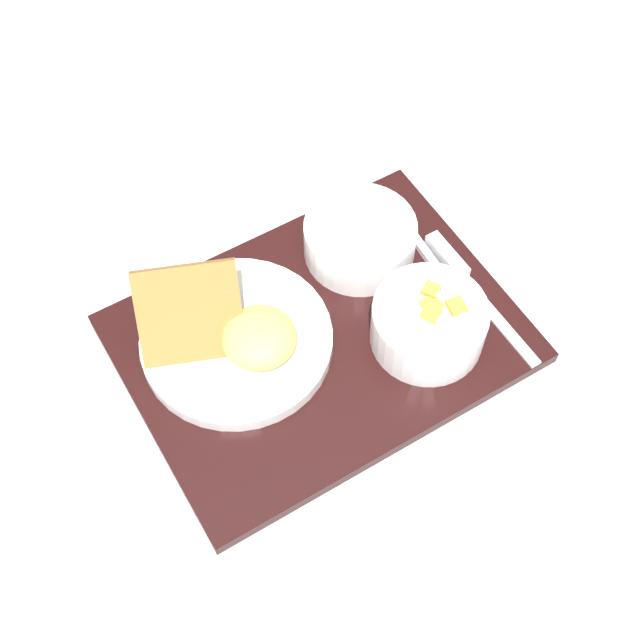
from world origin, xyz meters
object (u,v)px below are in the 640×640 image
(spoon, at_px, (450,286))
(bowl_soup, at_px, (360,237))
(bowl_salad, at_px, (429,322))
(plate_main, at_px, (235,337))
(knife, at_px, (458,271))

(spoon, bearing_deg, bowl_soup, -145.17)
(bowl_salad, xyz_separation_m, spoon, (-0.06, -0.03, -0.03))
(plate_main, bearing_deg, bowl_soup, -175.25)
(bowl_salad, bearing_deg, spoon, -154.18)
(bowl_salad, distance_m, plate_main, 0.20)
(bowl_salad, xyz_separation_m, knife, (-0.08, -0.04, -0.02))
(plate_main, height_order, knife, plate_main)
(bowl_salad, height_order, plate_main, plate_main)
(plate_main, xyz_separation_m, spoon, (-0.23, 0.09, -0.01))
(bowl_salad, relative_size, plate_main, 0.60)
(knife, bearing_deg, spoon, -59.44)
(spoon, bearing_deg, knife, 124.86)
(knife, relative_size, spoon, 1.15)
(bowl_soup, bearing_deg, bowl_salad, 82.63)
(bowl_soup, height_order, plate_main, plate_main)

